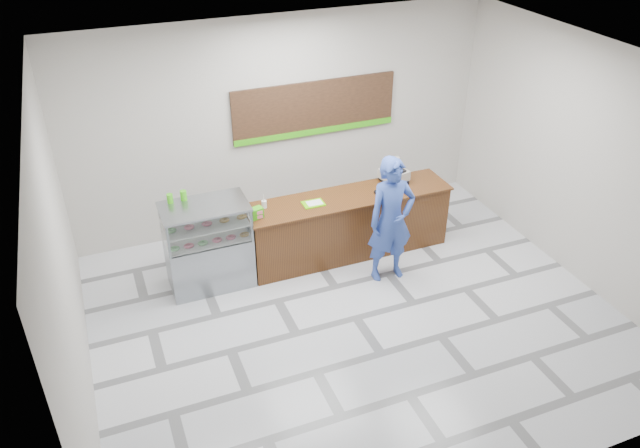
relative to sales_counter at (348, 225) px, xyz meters
name	(u,v)px	position (x,y,z in m)	size (l,w,h in m)	color
floor	(356,318)	(-0.55, -1.55, -0.52)	(7.00, 7.00, 0.00)	silver
back_wall	(283,123)	(-0.55, 1.45, 1.23)	(7.00, 7.00, 0.00)	#B9B3AA
ceiling	(366,71)	(-0.55, -1.55, 2.98)	(7.00, 7.00, 0.00)	silver
sales_counter	(348,225)	(0.00, 0.00, 0.00)	(3.26, 0.76, 1.03)	#572E11
display_case	(208,245)	(-2.22, 0.00, 0.16)	(1.22, 0.72, 1.33)	gray
menu_board	(315,109)	(0.00, 1.41, 1.42)	(2.80, 0.06, 0.90)	black
cash_register	(394,174)	(0.85, 0.19, 0.64)	(0.44, 0.46, 0.35)	black
card_terminal	(379,193)	(0.44, -0.13, 0.53)	(0.08, 0.16, 0.04)	black
serving_tray	(313,204)	(-0.59, -0.03, 0.52)	(0.32, 0.24, 0.02)	#63DA03
napkin_box	(256,213)	(-1.50, -0.08, 0.58)	(0.15, 0.15, 0.13)	white
straw_cup	(264,204)	(-1.31, 0.14, 0.57)	(0.08, 0.08, 0.12)	silver
promo_box	(256,213)	(-1.50, -0.10, 0.59)	(0.18, 0.12, 0.16)	#3AB112
donut_decal	(390,189)	(0.69, -0.02, 0.52)	(0.17, 0.17, 0.00)	pink
green_cup_left	(170,198)	(-2.63, 0.26, 0.88)	(0.09, 0.09, 0.13)	#3AB112
green_cup_right	(184,195)	(-2.44, 0.27, 0.88)	(0.09, 0.09, 0.14)	#3AB112
customer	(391,220)	(0.32, -0.79, 0.46)	(0.71, 0.47, 1.95)	#314BA4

